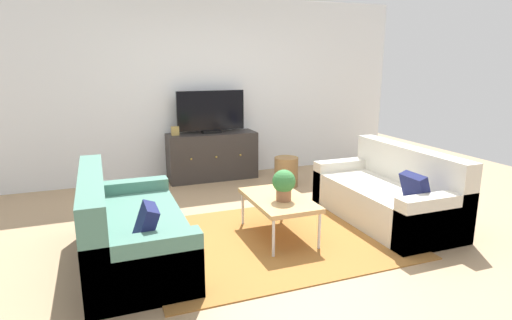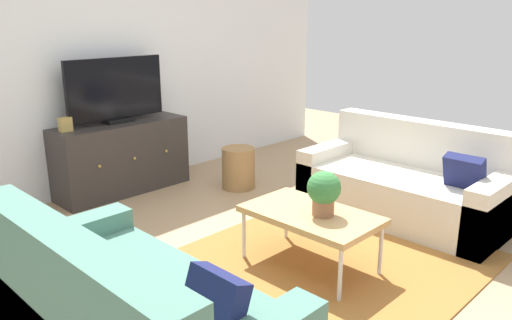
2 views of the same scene
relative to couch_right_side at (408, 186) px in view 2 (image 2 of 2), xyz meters
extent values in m
plane|color=tan|center=(-1.44, 0.10, -0.27)|extent=(10.00, 10.00, 0.00)
cube|color=white|center=(-1.44, 2.65, 1.08)|extent=(6.40, 0.12, 2.70)
cube|color=#9E662D|center=(-1.44, -0.05, -0.27)|extent=(2.50, 1.90, 0.01)
cube|color=#4C7A6B|center=(-3.11, 0.00, 0.14)|extent=(0.20, 1.73, 0.82)
cube|color=#4C7A6B|center=(-2.79, 0.78, -0.01)|extent=(0.85, 0.18, 0.53)
cube|color=#191E4C|center=(-2.74, -0.53, 0.26)|extent=(0.20, 0.30, 0.32)
cube|color=beige|center=(-0.09, 0.00, -0.07)|extent=(0.85, 1.73, 0.41)
cube|color=beige|center=(0.24, 0.00, 0.14)|extent=(0.20, 1.73, 0.82)
cube|color=beige|center=(-0.09, 0.78, -0.01)|extent=(0.85, 0.18, 0.53)
cube|color=beige|center=(-0.09, -0.77, -0.01)|extent=(0.85, 0.18, 0.53)
cube|color=#191E4C|center=(-0.14, -0.53, 0.26)|extent=(0.19, 0.30, 0.32)
cube|color=tan|center=(-1.37, 0.02, 0.12)|extent=(0.55, 0.93, 0.04)
cylinder|color=silver|center=(-1.61, -0.41, -0.09)|extent=(0.03, 0.03, 0.37)
cylinder|color=silver|center=(-1.13, -0.41, -0.09)|extent=(0.03, 0.03, 0.37)
cylinder|color=silver|center=(-1.61, 0.44, -0.09)|extent=(0.03, 0.03, 0.37)
cylinder|color=silver|center=(-1.13, 0.44, -0.09)|extent=(0.03, 0.03, 0.37)
cylinder|color=#936042|center=(-1.36, -0.08, 0.20)|extent=(0.15, 0.15, 0.11)
sphere|color=#387A3D|center=(-1.36, -0.08, 0.34)|extent=(0.23, 0.23, 0.23)
cube|color=#332D2B|center=(-1.43, 2.37, 0.08)|extent=(1.34, 0.44, 0.71)
sphere|color=#B79338|center=(-1.80, 2.14, 0.12)|extent=(0.03, 0.03, 0.03)
sphere|color=#B79338|center=(-1.43, 2.14, 0.12)|extent=(0.03, 0.03, 0.03)
sphere|color=#B79338|center=(-1.05, 2.14, 0.12)|extent=(0.03, 0.03, 0.03)
cube|color=black|center=(-1.43, 2.39, 0.46)|extent=(0.28, 0.16, 0.04)
cube|color=black|center=(-1.43, 2.39, 0.77)|extent=(1.02, 0.04, 0.59)
cube|color=tan|center=(-1.97, 2.37, 0.50)|extent=(0.11, 0.07, 0.13)
cylinder|color=#9E7547|center=(-0.54, 1.61, -0.06)|extent=(0.34, 0.34, 0.42)
camera|label=1|loc=(-3.02, -3.65, 1.48)|focal=29.34mm
camera|label=2|loc=(-3.96, -1.97, 1.46)|focal=35.28mm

